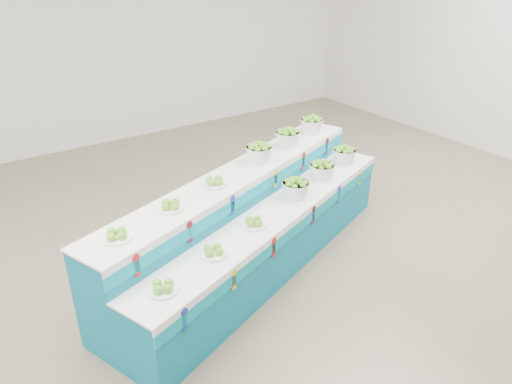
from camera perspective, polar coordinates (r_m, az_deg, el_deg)
ground at (r=5.27m, az=3.77°, el=-9.48°), size 10.00×10.00×0.00m
back_wall at (r=8.79m, az=-17.41°, el=18.33°), size 10.00×0.00×10.00m
display_stand at (r=5.15m, az=0.00°, el=-3.58°), size 4.02×2.28×1.02m
plate_lower_left at (r=3.88m, az=-11.00°, el=-10.92°), size 0.31×0.31×0.10m
plate_lower_mid at (r=4.23m, az=-5.06°, el=-6.93°), size 0.31×0.31×0.10m
plate_lower_right at (r=4.64m, az=-0.20°, el=-3.56°), size 0.31×0.31×0.10m
basket_lower_left at (r=5.17m, az=4.71°, el=0.49°), size 0.38×0.38×0.22m
basket_lower_mid at (r=5.64m, az=7.83°, el=2.64°), size 0.38×0.38×0.22m
basket_lower_right at (r=6.13m, az=10.42°, el=4.42°), size 0.38×0.38×0.22m
plate_upper_left at (r=4.03m, az=-16.21°, el=-4.85°), size 0.31×0.31×0.10m
plate_upper_mid at (r=4.37m, az=-10.07°, el=-1.53°), size 0.31×0.31×0.10m
plate_upper_right at (r=4.76m, az=-4.94°, el=1.28°), size 0.31×0.31×0.10m
basket_upper_left at (r=5.29m, az=0.34°, el=4.75°), size 0.38×0.38×0.22m
basket_upper_mid at (r=5.75m, az=3.75°, el=6.53°), size 0.38×0.38×0.22m
basket_upper_right at (r=6.23m, az=6.62°, el=8.00°), size 0.38×0.38×0.22m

